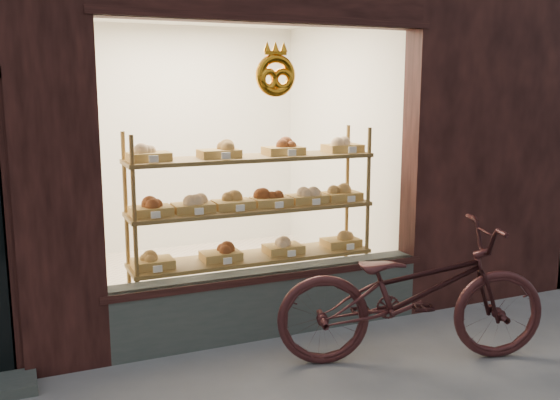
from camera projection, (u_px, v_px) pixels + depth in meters
name	position (u px, v px, depth m)	size (l,w,h in m)	color
display_shelf	(253.00, 223.00, 5.54)	(2.20, 0.45, 1.70)	olive
bicycle	(412.00, 292.00, 4.70)	(0.71, 2.05, 1.07)	#331515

